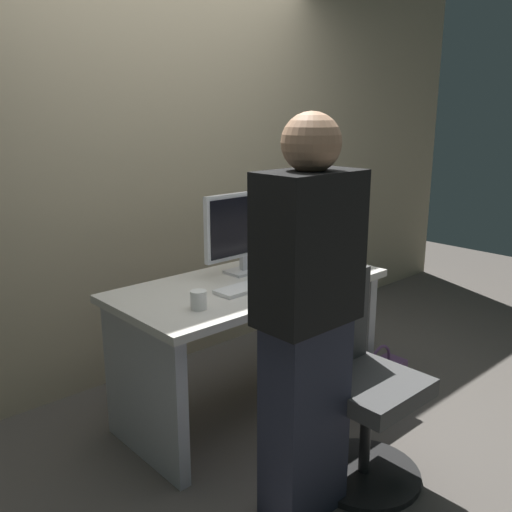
% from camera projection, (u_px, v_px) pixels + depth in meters
% --- Properties ---
extents(ground_plane, '(9.00, 9.00, 0.00)m').
position_uv_depth(ground_plane, '(250.00, 408.00, 3.15)').
color(ground_plane, '#4C4742').
extents(wall_back, '(6.40, 0.10, 3.00)m').
position_uv_depth(wall_back, '(155.00, 134.00, 3.40)').
color(wall_back, tan).
rests_on(wall_back, ground).
extents(desk, '(1.47, 0.73, 0.76)m').
position_uv_depth(desk, '(250.00, 322.00, 3.02)').
color(desk, beige).
rests_on(desk, ground).
extents(office_chair, '(0.52, 0.52, 0.94)m').
position_uv_depth(office_chair, '(357.00, 388.00, 2.49)').
color(office_chair, black).
rests_on(office_chair, ground).
extents(person_at_desk, '(0.40, 0.24, 1.64)m').
position_uv_depth(person_at_desk, '(307.00, 324.00, 2.14)').
color(person_at_desk, '#262838').
rests_on(person_at_desk, ground).
extents(monitor, '(0.54, 0.14, 0.46)m').
position_uv_depth(monitor, '(244.00, 228.00, 3.06)').
color(monitor, silver).
rests_on(monitor, desk).
extents(keyboard, '(0.43, 0.14, 0.02)m').
position_uv_depth(keyboard, '(252.00, 286.00, 2.85)').
color(keyboard, white).
rests_on(keyboard, desk).
extents(mouse, '(0.06, 0.10, 0.03)m').
position_uv_depth(mouse, '(290.00, 274.00, 3.03)').
color(mouse, white).
rests_on(mouse, desk).
extents(cup_near_keyboard, '(0.08, 0.08, 0.09)m').
position_uv_depth(cup_near_keyboard, '(199.00, 300.00, 2.54)').
color(cup_near_keyboard, white).
rests_on(cup_near_keyboard, desk).
extents(book_stack, '(0.20, 0.17, 0.11)m').
position_uv_depth(book_stack, '(286.00, 254.00, 3.30)').
color(book_stack, '#594C72').
rests_on(book_stack, desk).
extents(cell_phone, '(0.10, 0.16, 0.01)m').
position_uv_depth(cell_phone, '(327.00, 270.00, 3.16)').
color(cell_phone, black).
rests_on(cell_phone, desk).
extents(handbag, '(0.34, 0.14, 0.38)m').
position_uv_depth(handbag, '(379.00, 385.00, 3.13)').
color(handbag, '#4C3356').
rests_on(handbag, ground).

